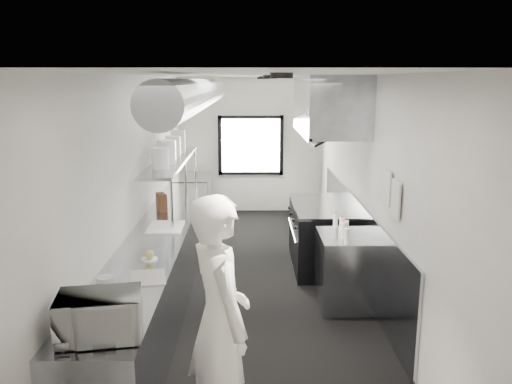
{
  "coord_description": "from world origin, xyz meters",
  "views": [
    {
      "loc": [
        -0.02,
        -6.61,
        2.74
      ],
      "look_at": [
        0.06,
        -0.2,
        1.33
      ],
      "focal_mm": 35.89,
      "sensor_mm": 36.0,
      "label": 1
    }
  ],
  "objects_px": {
    "far_work_table": "(193,199)",
    "deli_tub_a": "(89,305)",
    "plate_stack_d": "(178,141)",
    "squeeze_bottle_a": "(347,236)",
    "knife_block": "(162,202)",
    "plate_stack_c": "(173,147)",
    "bottle_station": "(345,270)",
    "plate_stack_a": "(160,158)",
    "prep_counter": "(161,265)",
    "microwave": "(99,316)",
    "plate_stack_b": "(167,152)",
    "exhaust_hood": "(329,105)",
    "line_cook": "(220,321)",
    "squeeze_bottle_c": "(346,228)",
    "small_plate": "(150,259)",
    "squeeze_bottle_b": "(343,230)",
    "squeeze_bottle_e": "(336,221)",
    "squeeze_bottle_d": "(342,225)",
    "deli_tub_b": "(105,283)",
    "range": "(321,235)",
    "cutting_board": "(166,227)",
    "pass_shelf": "(172,162)"
  },
  "relations": [
    {
      "from": "far_work_table",
      "to": "deli_tub_a",
      "type": "distance_m",
      "value": 5.95
    },
    {
      "from": "plate_stack_d",
      "to": "squeeze_bottle_a",
      "type": "distance_m",
      "value": 3.67
    },
    {
      "from": "knife_block",
      "to": "plate_stack_c",
      "type": "distance_m",
      "value": 1.02
    },
    {
      "from": "far_work_table",
      "to": "knife_block",
      "type": "relative_size",
      "value": 4.71
    },
    {
      "from": "bottle_station",
      "to": "plate_stack_a",
      "type": "distance_m",
      "value": 2.84
    },
    {
      "from": "prep_counter",
      "to": "far_work_table",
      "type": "xyz_separation_m",
      "value": [
        0.0,
        3.7,
        0.0
      ]
    },
    {
      "from": "microwave",
      "to": "plate_stack_b",
      "type": "xyz_separation_m",
      "value": [
        -0.08,
        3.76,
        0.67
      ]
    },
    {
      "from": "exhaust_hood",
      "to": "plate_stack_c",
      "type": "distance_m",
      "value": 2.45
    },
    {
      "from": "line_cook",
      "to": "squeeze_bottle_c",
      "type": "distance_m",
      "value": 2.73
    },
    {
      "from": "line_cook",
      "to": "far_work_table",
      "type": "bearing_deg",
      "value": -14.69
    },
    {
      "from": "small_plate",
      "to": "squeeze_bottle_b",
      "type": "height_order",
      "value": "squeeze_bottle_b"
    },
    {
      "from": "plate_stack_d",
      "to": "squeeze_bottle_e",
      "type": "distance_m",
      "value": 3.18
    },
    {
      "from": "knife_block",
      "to": "plate_stack_d",
      "type": "xyz_separation_m",
      "value": [
        0.09,
        1.24,
        0.73
      ]
    },
    {
      "from": "far_work_table",
      "to": "plate_stack_a",
      "type": "height_order",
      "value": "plate_stack_a"
    },
    {
      "from": "line_cook",
      "to": "squeeze_bottle_d",
      "type": "relative_size",
      "value": 11.15
    },
    {
      "from": "exhaust_hood",
      "to": "microwave",
      "type": "xyz_separation_m",
      "value": [
        -2.21,
        -3.87,
        -1.33
      ]
    },
    {
      "from": "prep_counter",
      "to": "squeeze_bottle_a",
      "type": "bearing_deg",
      "value": -13.22
    },
    {
      "from": "small_plate",
      "to": "squeeze_bottle_e",
      "type": "xyz_separation_m",
      "value": [
        2.14,
        1.17,
        0.08
      ]
    },
    {
      "from": "bottle_station",
      "to": "squeeze_bottle_e",
      "type": "height_order",
      "value": "squeeze_bottle_e"
    },
    {
      "from": "microwave",
      "to": "squeeze_bottle_e",
      "type": "bearing_deg",
      "value": 42.67
    },
    {
      "from": "microwave",
      "to": "deli_tub_a",
      "type": "bearing_deg",
      "value": 106.44
    },
    {
      "from": "small_plate",
      "to": "squeeze_bottle_a",
      "type": "height_order",
      "value": "squeeze_bottle_a"
    },
    {
      "from": "deli_tub_b",
      "to": "plate_stack_a",
      "type": "distance_m",
      "value": 2.61
    },
    {
      "from": "far_work_table",
      "to": "line_cook",
      "type": "xyz_separation_m",
      "value": [
        0.9,
        -6.27,
        0.52
      ]
    },
    {
      "from": "range",
      "to": "far_work_table",
      "type": "xyz_separation_m",
      "value": [
        -2.19,
        2.5,
        -0.02
      ]
    },
    {
      "from": "range",
      "to": "deli_tub_b",
      "type": "bearing_deg",
      "value": -128.45
    },
    {
      "from": "deli_tub_b",
      "to": "squeeze_bottle_b",
      "type": "bearing_deg",
      "value": 31.11
    },
    {
      "from": "deli_tub_a",
      "to": "squeeze_bottle_c",
      "type": "relative_size",
      "value": 0.65
    },
    {
      "from": "prep_counter",
      "to": "plate_stack_a",
      "type": "height_order",
      "value": "plate_stack_a"
    },
    {
      "from": "cutting_board",
      "to": "far_work_table",
      "type": "bearing_deg",
      "value": 90.91
    },
    {
      "from": "deli_tub_b",
      "to": "cutting_board",
      "type": "bearing_deg",
      "value": 83.13
    },
    {
      "from": "pass_shelf",
      "to": "far_work_table",
      "type": "relative_size",
      "value": 2.5
    },
    {
      "from": "line_cook",
      "to": "cutting_board",
      "type": "distance_m",
      "value": 2.85
    },
    {
      "from": "line_cook",
      "to": "cutting_board",
      "type": "xyz_separation_m",
      "value": [
        -0.85,
        2.73,
        -0.06
      ]
    },
    {
      "from": "line_cook",
      "to": "exhaust_hood",
      "type": "bearing_deg",
      "value": -42.49
    },
    {
      "from": "far_work_table",
      "to": "small_plate",
      "type": "distance_m",
      "value": 4.77
    },
    {
      "from": "deli_tub_b",
      "to": "knife_block",
      "type": "xyz_separation_m",
      "value": [
        0.04,
        2.78,
        0.07
      ]
    },
    {
      "from": "plate_stack_d",
      "to": "line_cook",
      "type": "bearing_deg",
      "value": -78.9
    },
    {
      "from": "squeeze_bottle_a",
      "to": "cutting_board",
      "type": "bearing_deg",
      "value": 162.74
    },
    {
      "from": "far_work_table",
      "to": "squeeze_bottle_e",
      "type": "relative_size",
      "value": 6.57
    },
    {
      "from": "small_plate",
      "to": "squeeze_bottle_c",
      "type": "distance_m",
      "value": 2.36
    },
    {
      "from": "deli_tub_b",
      "to": "range",
      "type": "bearing_deg",
      "value": 51.55
    },
    {
      "from": "range",
      "to": "deli_tub_b",
      "type": "relative_size",
      "value": 10.47
    },
    {
      "from": "squeeze_bottle_e",
      "to": "line_cook",
      "type": "bearing_deg",
      "value": -115.92
    },
    {
      "from": "bottle_station",
      "to": "squeeze_bottle_c",
      "type": "distance_m",
      "value": 0.55
    },
    {
      "from": "deli_tub_b",
      "to": "plate_stack_c",
      "type": "xyz_separation_m",
      "value": [
        0.13,
        3.51,
        0.78
      ]
    },
    {
      "from": "knife_block",
      "to": "squeeze_bottle_e",
      "type": "distance_m",
      "value": 2.51
    },
    {
      "from": "plate_stack_a",
      "to": "plate_stack_d",
      "type": "xyz_separation_m",
      "value": [
        0.03,
        1.52,
        0.05
      ]
    },
    {
      "from": "prep_counter",
      "to": "squeeze_bottle_b",
      "type": "relative_size",
      "value": 30.66
    },
    {
      "from": "microwave",
      "to": "plate_stack_a",
      "type": "xyz_separation_m",
      "value": [
        -0.11,
        3.38,
        0.65
      ]
    }
  ]
}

